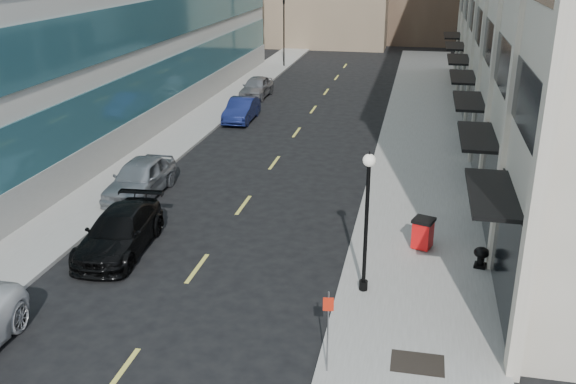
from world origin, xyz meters
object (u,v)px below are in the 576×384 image
at_px(car_black_pickup, 120,232).
at_px(lamppost, 367,211).
at_px(traffic_signal, 284,4).
at_px(urn_planter, 481,255).
at_px(sign_post, 328,321).
at_px(car_silver_sedan, 140,178).
at_px(car_blue_sedan, 241,110).
at_px(car_grey_sedan, 256,87).
at_px(trash_bin, 423,232).

relative_size(car_black_pickup, lamppost, 1.11).
xyz_separation_m(traffic_signal, urn_planter, (15.10, -38.18, -5.12)).
bearing_deg(sign_post, traffic_signal, 95.36).
bearing_deg(lamppost, car_silver_sedan, 147.58).
xyz_separation_m(car_blue_sedan, lamppost, (9.81, -20.57, 2.16)).
bearing_deg(car_silver_sedan, urn_planter, -17.60).
height_order(traffic_signal, car_silver_sedan, traffic_signal).
xyz_separation_m(car_black_pickup, urn_planter, (12.80, 1.05, -0.16)).
xyz_separation_m(lamppost, sign_post, (-0.51, -4.44, -1.23)).
relative_size(lamppost, urn_planter, 6.37).
bearing_deg(sign_post, lamppost, 75.26).
bearing_deg(sign_post, car_blue_sedan, 102.26).
distance_m(lamppost, sign_post, 4.63).
distance_m(car_black_pickup, lamppost, 9.36).
bearing_deg(car_grey_sedan, car_black_pickup, -85.32).
xyz_separation_m(traffic_signal, trash_bin, (13.11, -37.08, -4.94)).
bearing_deg(car_blue_sedan, car_grey_sedan, 95.17).
height_order(trash_bin, sign_post, sign_post).
xyz_separation_m(traffic_signal, lamppost, (11.31, -40.57, -2.83)).
height_order(car_black_pickup, trash_bin, car_black_pickup).
bearing_deg(traffic_signal, urn_planter, -68.42).
relative_size(car_grey_sedan, trash_bin, 3.85).
height_order(car_blue_sedan, car_grey_sedan, car_grey_sedan).
xyz_separation_m(car_blue_sedan, urn_planter, (13.60, -18.18, -0.13)).
xyz_separation_m(traffic_signal, car_silver_sedan, (0.70, -33.83, -4.88)).
bearing_deg(car_black_pickup, lamppost, -12.81).
relative_size(car_silver_sedan, car_blue_sedan, 1.11).
relative_size(traffic_signal, car_grey_sedan, 1.56).
bearing_deg(lamppost, car_blue_sedan, 115.49).
relative_size(lamppost, sign_post, 2.01).
distance_m(traffic_signal, trash_bin, 39.64).
xyz_separation_m(lamppost, urn_planter, (3.79, 2.39, -2.29)).
height_order(car_silver_sedan, car_grey_sedan, car_silver_sedan).
bearing_deg(car_silver_sedan, traffic_signal, 90.41).
xyz_separation_m(car_black_pickup, car_grey_sedan, (-1.60, 26.24, 0.01)).
bearing_deg(traffic_signal, car_black_pickup, -86.65).
distance_m(car_silver_sedan, car_grey_sedan, 20.83).
distance_m(car_black_pickup, car_silver_sedan, 5.64).
relative_size(car_grey_sedan, lamppost, 0.96).
bearing_deg(urn_planter, lamppost, -147.75).
height_order(lamppost, sign_post, lamppost).
bearing_deg(urn_planter, car_silver_sedan, 163.18).
xyz_separation_m(traffic_signal, sign_post, (10.80, -45.01, -4.06)).
height_order(car_silver_sedan, trash_bin, car_silver_sedan).
relative_size(traffic_signal, lamppost, 1.50).
height_order(trash_bin, urn_planter, trash_bin).
height_order(car_silver_sedan, sign_post, sign_post).
height_order(sign_post, urn_planter, sign_post).
relative_size(traffic_signal, urn_planter, 9.52).
xyz_separation_m(car_silver_sedan, urn_planter, (14.40, -4.35, -0.24)).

